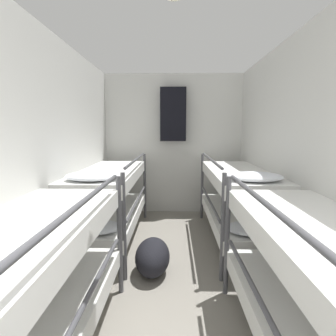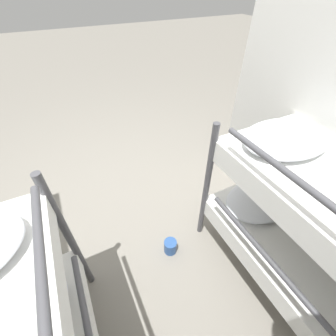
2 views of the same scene
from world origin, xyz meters
The scene contains 8 objects.
wall_left centered at (-1.23, 2.43, 1.23)m, with size 0.06×4.99×2.45m.
wall_right centered at (1.23, 2.43, 1.23)m, with size 0.06×4.99×2.45m.
wall_back centered at (0.00, 4.90, 1.23)m, with size 2.51×0.06×2.45m.
bunk_stack_left_near centered at (-0.83, 1.45, 0.63)m, with size 0.74×1.92×1.13m.
bunk_stack_left_far centered at (-0.83, 3.52, 0.63)m, with size 0.74×1.92×1.13m.
bunk_stack_right_far centered at (0.83, 3.52, 0.63)m, with size 0.74×1.92×1.13m.
duffel_bag centered at (-0.22, 2.78, 0.18)m, with size 0.36×0.57×0.36m.
hanging_coat centered at (-0.01, 4.75, 1.75)m, with size 0.44×0.12×0.90m.
Camera 1 is at (-0.00, 0.21, 1.50)m, focal length 28.00 mm.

